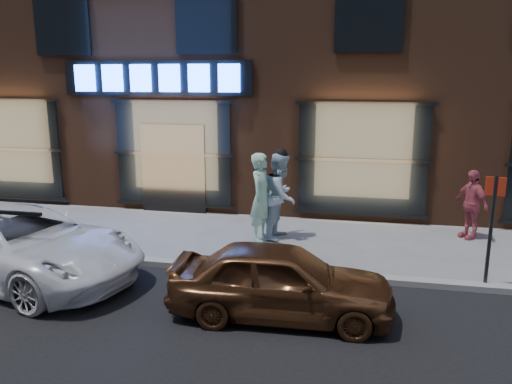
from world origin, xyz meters
The scene contains 9 objects.
ground centered at (0.00, 0.00, 0.00)m, with size 90.00×90.00×0.00m, color slate.
curb centered at (0.00, 0.00, 0.06)m, with size 60.00×0.25×0.12m, color gray.
storefront_building centered at (0.00, 7.99, 5.15)m, with size 30.20×8.28×10.30m.
man_bowtie centered at (2.81, 2.00, 1.00)m, with size 0.73×0.48×1.99m, color #BFFBDD.
man_cap centered at (3.21, 2.25, 0.99)m, with size 0.96×0.75×1.97m, color silver.
passerby centered at (7.46, 3.09, 0.80)m, with size 0.93×0.39×1.60m, color #BE4E5D.
white_suv centered at (-1.07, -1.11, 0.66)m, with size 2.19×4.75×1.32m, color white.
gold_sedan centered at (3.81, -1.63, 0.58)m, with size 1.38×3.42×1.16m, color brown.
sign_post centered at (7.16, 0.10, 1.22)m, with size 0.32×0.10×2.01m.
Camera 1 is at (4.87, -8.67, 3.59)m, focal length 35.00 mm.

